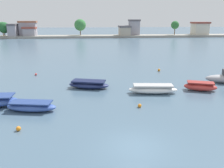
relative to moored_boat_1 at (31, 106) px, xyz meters
The scene contains 10 objects.
ground_plane 10.46m from the moored_boat_1, 40.86° to the right, with size 400.00×400.00×0.00m, color #476075.
moored_boat_1 is the anchor object (origin of this frame).
moored_boat_2 8.21m from the moored_boat_1, 52.46° to the left, with size 5.02×2.97×0.90m.
moored_boat_3 12.51m from the moored_boat_1, 17.99° to the left, with size 5.40×2.15×0.96m.
moored_boat_4 17.98m from the moored_boat_1, 14.01° to the left, with size 3.81×2.49×0.98m.
mooring_buoy_0 13.77m from the moored_boat_1, 100.32° to the left, with size 0.31×0.31×0.31m, color red.
mooring_buoy_2 9.60m from the moored_boat_1, ahead, with size 0.34×0.34×0.34m, color orange.
mooring_buoy_3 21.34m from the moored_boat_1, 42.66° to the left, with size 0.39×0.39×0.39m, color orange.
mooring_buoy_4 3.86m from the moored_boat_1, 90.79° to the right, with size 0.35×0.35×0.35m, color orange.
distant_shoreline 81.31m from the moored_boat_1, 84.55° to the left, with size 117.50×8.22×7.46m.
Camera 1 is at (-2.73, -13.01, 7.84)m, focal length 37.77 mm.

